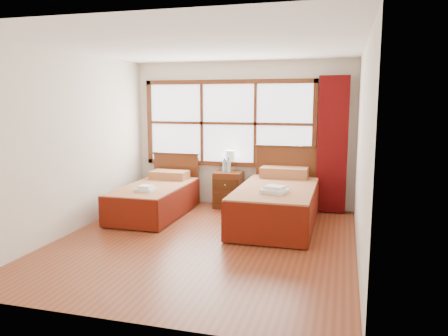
# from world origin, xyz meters

# --- Properties ---
(floor) EXTENTS (4.50, 4.50, 0.00)m
(floor) POSITION_xyz_m (0.00, 0.00, 0.00)
(floor) COLOR brown
(floor) RESTS_ON ground
(ceiling) EXTENTS (4.50, 4.50, 0.00)m
(ceiling) POSITION_xyz_m (0.00, 0.00, 2.60)
(ceiling) COLOR white
(ceiling) RESTS_ON wall_back
(wall_back) EXTENTS (4.00, 0.00, 4.00)m
(wall_back) POSITION_xyz_m (0.00, 2.25, 1.30)
(wall_back) COLOR silver
(wall_back) RESTS_ON floor
(wall_left) EXTENTS (0.00, 4.50, 4.50)m
(wall_left) POSITION_xyz_m (-2.00, 0.00, 1.30)
(wall_left) COLOR silver
(wall_left) RESTS_ON floor
(wall_right) EXTENTS (0.00, 4.50, 4.50)m
(wall_right) POSITION_xyz_m (2.00, 0.00, 1.30)
(wall_right) COLOR silver
(wall_right) RESTS_ON floor
(window) EXTENTS (3.16, 0.06, 1.56)m
(window) POSITION_xyz_m (-0.25, 2.21, 1.50)
(window) COLOR white
(window) RESTS_ON wall_back
(curtain) EXTENTS (0.50, 0.16, 2.30)m
(curtain) POSITION_xyz_m (1.60, 2.11, 1.17)
(curtain) COLOR #590809
(curtain) RESTS_ON wall_back
(bed_left) EXTENTS (0.97, 1.99, 0.94)m
(bed_left) POSITION_xyz_m (-1.25, 1.20, 0.29)
(bed_left) COLOR #3E210C
(bed_left) RESTS_ON floor
(bed_right) EXTENTS (1.16, 2.26, 1.14)m
(bed_right) POSITION_xyz_m (0.82, 1.20, 0.35)
(bed_right) COLOR #3E210C
(bed_right) RESTS_ON floor
(nightstand) EXTENTS (0.48, 0.48, 0.65)m
(nightstand) POSITION_xyz_m (-0.19, 1.99, 0.32)
(nightstand) COLOR #582913
(nightstand) RESTS_ON floor
(towels_left) EXTENTS (0.32, 0.29, 0.09)m
(towels_left) POSITION_xyz_m (-1.19, 0.72, 0.54)
(towels_left) COLOR white
(towels_left) RESTS_ON bed_left
(towels_right) EXTENTS (0.41, 0.38, 0.10)m
(towels_right) POSITION_xyz_m (0.86, 0.63, 0.65)
(towels_right) COLOR white
(towels_right) RESTS_ON bed_right
(lamp) EXTENTS (0.20, 0.20, 0.38)m
(lamp) POSITION_xyz_m (-0.17, 2.08, 0.91)
(lamp) COLOR gold
(lamp) RESTS_ON nightstand
(bottle_near) EXTENTS (0.06, 0.06, 0.24)m
(bottle_near) POSITION_xyz_m (-0.26, 1.99, 0.76)
(bottle_near) COLOR silver
(bottle_near) RESTS_ON nightstand
(bottle_far) EXTENTS (0.07, 0.07, 0.26)m
(bottle_far) POSITION_xyz_m (-0.18, 1.98, 0.76)
(bottle_far) COLOR silver
(bottle_far) RESTS_ON nightstand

